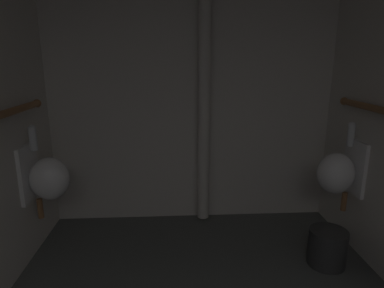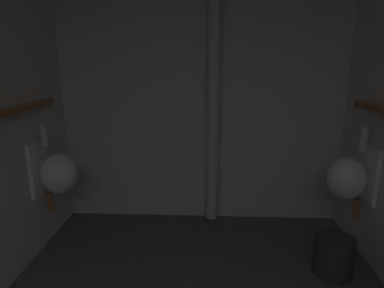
{
  "view_description": "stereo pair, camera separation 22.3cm",
  "coord_description": "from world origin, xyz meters",
  "px_view_note": "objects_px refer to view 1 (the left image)",
  "views": [
    {
      "loc": [
        -0.17,
        0.34,
        1.53
      ],
      "look_at": [
        -0.05,
        2.5,
        0.97
      ],
      "focal_mm": 30.8,
      "sensor_mm": 36.0,
      "label": 1
    },
    {
      "loc": [
        0.05,
        0.34,
        1.53
      ],
      "look_at": [
        -0.05,
        2.5,
        0.97
      ],
      "focal_mm": 30.8,
      "sensor_mm": 36.0,
      "label": 2
    }
  ],
  "objects_px": {
    "standpipe_back_wall": "(204,93)",
    "waste_bin": "(327,247)",
    "urinal_right_far": "(338,172)",
    "urinal_left_mid": "(47,177)"
  },
  "relations": [
    {
      "from": "standpipe_back_wall",
      "to": "waste_bin",
      "type": "distance_m",
      "value": 1.61
    },
    {
      "from": "urinal_left_mid",
      "to": "standpipe_back_wall",
      "type": "xyz_separation_m",
      "value": [
        1.27,
        0.49,
        0.59
      ]
    },
    {
      "from": "urinal_left_mid",
      "to": "waste_bin",
      "type": "bearing_deg",
      "value": -8.01
    },
    {
      "from": "urinal_right_far",
      "to": "standpipe_back_wall",
      "type": "relative_size",
      "value": 0.31
    },
    {
      "from": "standpipe_back_wall",
      "to": "urinal_right_far",
      "type": "bearing_deg",
      "value": -25.26
    },
    {
      "from": "urinal_right_far",
      "to": "waste_bin",
      "type": "height_order",
      "value": "urinal_right_far"
    },
    {
      "from": "urinal_left_mid",
      "to": "standpipe_back_wall",
      "type": "bearing_deg",
      "value": 21.04
    },
    {
      "from": "urinal_left_mid",
      "to": "standpipe_back_wall",
      "type": "height_order",
      "value": "standpipe_back_wall"
    },
    {
      "from": "standpipe_back_wall",
      "to": "waste_bin",
      "type": "xyz_separation_m",
      "value": [
        0.88,
        -0.79,
        -1.09
      ]
    },
    {
      "from": "urinal_right_far",
      "to": "waste_bin",
      "type": "xyz_separation_m",
      "value": [
        -0.18,
        -0.29,
        -0.5
      ]
    }
  ]
}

